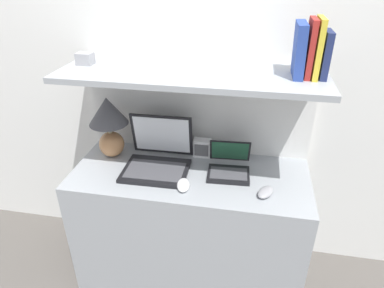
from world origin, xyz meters
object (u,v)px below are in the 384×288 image
at_px(laptop_small, 229,167).
at_px(router_box, 202,148).
at_px(book_navy, 325,55).
at_px(table_lamp, 109,121).
at_px(shelf_gadget, 85,59).
at_px(second_mouse, 265,192).
at_px(book_blue, 299,50).
at_px(book_red, 310,48).
at_px(computer_mouse, 183,185).
at_px(book_yellow, 317,48).
at_px(laptop_large, 158,158).

xyz_separation_m(laptop_small, router_box, (-0.17, 0.15, 0.01)).
height_order(router_box, book_navy, book_navy).
distance_m(table_lamp, shelf_gadget, 0.36).
bearing_deg(shelf_gadget, second_mouse, -11.05).
bearing_deg(book_navy, router_box, 166.74).
height_order(laptop_small, book_blue, book_blue).
bearing_deg(book_red, computer_mouse, -159.33).
height_order(router_box, book_yellow, book_yellow).
bearing_deg(shelf_gadget, computer_mouse, -20.47).
xyz_separation_m(second_mouse, book_navy, (0.19, 0.18, 0.63)).
xyz_separation_m(table_lamp, book_blue, (0.96, -0.04, 0.44)).
height_order(laptop_large, laptop_small, laptop_large).
height_order(book_yellow, book_red, book_yellow).
bearing_deg(table_lamp, book_blue, -2.45).
relative_size(second_mouse, shelf_gadget, 1.64).
bearing_deg(laptop_large, book_navy, 2.77).
relative_size(laptop_small, router_box, 2.30).
relative_size(book_navy, book_red, 0.81).
height_order(computer_mouse, book_yellow, book_yellow).
height_order(table_lamp, router_box, table_lamp).
distance_m(second_mouse, book_navy, 0.69).
bearing_deg(book_yellow, shelf_gadget, 180.00).
distance_m(second_mouse, shelf_gadget, 1.11).
bearing_deg(router_box, book_navy, -13.26).
bearing_deg(router_box, laptop_large, -142.54).
relative_size(second_mouse, book_red, 0.51).
bearing_deg(second_mouse, book_red, 56.03).
height_order(second_mouse, book_red, book_red).
distance_m(laptop_large, router_box, 0.28).
distance_m(computer_mouse, router_box, 0.33).
bearing_deg(book_yellow, laptop_large, -177.10).
bearing_deg(router_box, table_lamp, -170.13).
bearing_deg(book_blue, shelf_gadget, 180.00).
bearing_deg(book_navy, laptop_large, -177.23).
distance_m(table_lamp, laptop_large, 0.35).
distance_m(router_box, book_yellow, 0.82).
height_order(computer_mouse, book_red, book_red).
distance_m(laptop_large, book_red, 0.94).
bearing_deg(second_mouse, laptop_large, 165.88).
bearing_deg(book_red, book_navy, 0.00).
height_order(laptop_large, book_blue, book_blue).
xyz_separation_m(laptop_small, book_yellow, (0.35, 0.02, 0.64)).
bearing_deg(shelf_gadget, book_yellow, 0.00).
bearing_deg(router_box, shelf_gadget, -167.28).
bearing_deg(laptop_small, book_red, 3.23).
relative_size(computer_mouse, book_red, 0.49).
distance_m(laptop_small, book_yellow, 0.73).
relative_size(book_yellow, shelf_gadget, 3.26).
bearing_deg(laptop_large, second_mouse, -14.12).
distance_m(book_yellow, shelf_gadget, 1.10).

